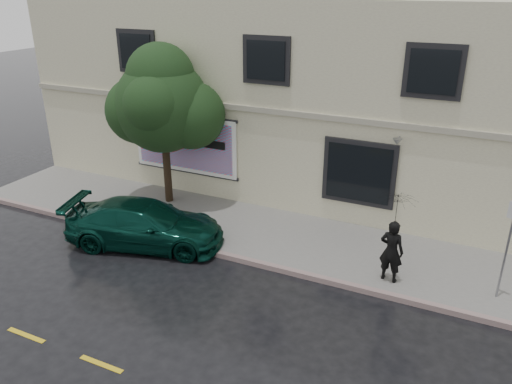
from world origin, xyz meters
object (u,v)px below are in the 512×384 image
at_px(car, 145,224).
at_px(fire_hydrant, 177,227).
at_px(street_tree, 162,106).
at_px(pedestrian, 391,251).

height_order(car, fire_hydrant, car).
bearing_deg(fire_hydrant, street_tree, 130.69).
bearing_deg(pedestrian, fire_hydrant, 11.46).
bearing_deg(car, pedestrian, -98.03).
distance_m(car, fire_hydrant, 0.96).
bearing_deg(pedestrian, street_tree, -4.27).
bearing_deg(street_tree, pedestrian, -12.77).
height_order(pedestrian, street_tree, street_tree).
relative_size(street_tree, fire_hydrant, 7.38).
distance_m(car, street_tree, 4.19).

